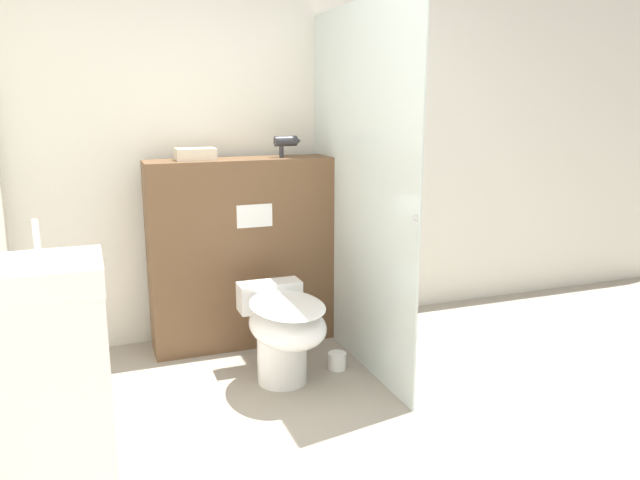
% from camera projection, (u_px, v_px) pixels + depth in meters
% --- Properties ---
extents(wall_back, '(8.00, 0.06, 2.50)m').
position_uv_depth(wall_back, '(252.00, 146.00, 4.08)').
color(wall_back, silver).
rests_on(wall_back, ground_plane).
extents(partition_panel, '(1.25, 0.30, 1.19)m').
position_uv_depth(partition_panel, '(250.00, 252.00, 3.97)').
color(partition_panel, brown).
rests_on(partition_panel, ground_plane).
extents(shower_glass, '(0.04, 1.44, 2.08)m').
position_uv_depth(shower_glass, '(358.00, 190.00, 3.59)').
color(shower_glass, silver).
rests_on(shower_glass, ground_plane).
extents(toilet, '(0.40, 0.70, 0.52)m').
position_uv_depth(toilet, '(284.00, 329.00, 3.41)').
color(toilet, white).
rests_on(toilet, ground_plane).
extents(sink_vanity, '(0.47, 0.41, 1.10)m').
position_uv_depth(sink_vanity, '(49.00, 379.00, 2.44)').
color(sink_vanity, white).
rests_on(sink_vanity, ground_plane).
extents(hair_drier, '(0.17, 0.06, 0.13)m').
position_uv_depth(hair_drier, '(287.00, 142.00, 3.88)').
color(hair_drier, '#2D2D33').
rests_on(hair_drier, partition_panel).
extents(folded_towel, '(0.23, 0.14, 0.07)m').
position_uv_depth(folded_towel, '(196.00, 154.00, 3.72)').
color(folded_towel, beige).
rests_on(folded_towel, partition_panel).
extents(spare_toilet_roll, '(0.11, 0.11, 0.10)m').
position_uv_depth(spare_toilet_roll, '(337.00, 361.00, 3.66)').
color(spare_toilet_roll, white).
rests_on(spare_toilet_roll, ground_plane).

